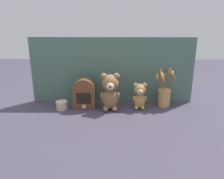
{
  "coord_description": "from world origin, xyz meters",
  "views": [
    {
      "loc": [
        0.02,
        -1.76,
        0.76
      ],
      "look_at": [
        0.0,
        0.02,
        0.16
      ],
      "focal_mm": 38.0,
      "sensor_mm": 36.0,
      "label": 1
    }
  ],
  "objects": [
    {
      "name": "vintage_radio",
      "position": [
        -0.22,
        0.03,
        0.12
      ],
      "size": [
        0.18,
        0.11,
        0.25
      ],
      "color": "brown",
      "rests_on": "ground"
    },
    {
      "name": "decorative_tin_tall",
      "position": [
        -0.4,
        -0.01,
        0.03
      ],
      "size": [
        0.09,
        0.09,
        0.07
      ],
      "color": "beige",
      "rests_on": "ground"
    },
    {
      "name": "teddy_bear_medium",
      "position": [
        0.22,
        0.02,
        0.11
      ],
      "size": [
        0.12,
        0.11,
        0.22
      ],
      "color": "tan",
      "rests_on": "ground"
    },
    {
      "name": "teddy_bear_large",
      "position": [
        -0.01,
        -0.01,
        0.16
      ],
      "size": [
        0.16,
        0.15,
        0.3
      ],
      "color": "olive",
      "rests_on": "ground"
    },
    {
      "name": "ground_plane",
      "position": [
        0.0,
        0.0,
        0.0
      ],
      "size": [
        4.0,
        4.0,
        0.0
      ],
      "primitive_type": "plane",
      "color": "#3D3847"
    },
    {
      "name": "flower_vase",
      "position": [
        0.43,
        0.08,
        0.1
      ],
      "size": [
        0.16,
        0.15,
        0.32
      ],
      "color": "tan",
      "rests_on": "ground"
    },
    {
      "name": "backdrop_wall",
      "position": [
        0.0,
        0.17,
        0.28
      ],
      "size": [
        1.36,
        0.02,
        0.55
      ],
      "color": "#4C6B5B",
      "rests_on": "ground"
    }
  ]
}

